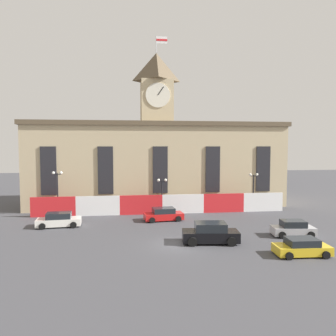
# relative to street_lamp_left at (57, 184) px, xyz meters

# --- Properties ---
(ground_plane) EXTENTS (160.00, 160.00, 0.00)m
(ground_plane) POSITION_rel_street_lamp_left_xyz_m (12.77, -13.68, -3.89)
(ground_plane) COLOR #424247
(civic_building) EXTENTS (36.03, 11.16, 24.29)m
(civic_building) POSITION_rel_street_lamp_left_xyz_m (12.77, 7.05, 2.55)
(civic_building) COLOR #C6B289
(civic_building) RESTS_ON ground
(banner_fence) EXTENTS (31.60, 0.12, 2.41)m
(banner_fence) POSITION_rel_street_lamp_left_xyz_m (12.77, -0.82, -2.68)
(banner_fence) COLOR red
(banner_fence) RESTS_ON ground
(street_lamp_left) EXTENTS (1.26, 0.36, 5.40)m
(street_lamp_left) POSITION_rel_street_lamp_left_xyz_m (0.00, 0.00, 0.00)
(street_lamp_left) COLOR black
(street_lamp_left) RESTS_ON ground
(street_lamp_right) EXTENTS (1.26, 0.36, 4.35)m
(street_lamp_right) POSITION_rel_street_lamp_left_xyz_m (12.82, 0.00, -0.67)
(street_lamp_right) COLOR black
(street_lamp_right) RESTS_ON ground
(street_lamp_center) EXTENTS (1.26, 0.36, 4.91)m
(street_lamp_center) POSITION_rel_street_lamp_left_xyz_m (24.91, 0.00, -0.31)
(street_lamp_center) COLOR black
(street_lamp_center) RESTS_ON ground
(car_yellow_coupe) EXTENTS (4.28, 2.29, 1.35)m
(car_yellow_coupe) POSITION_rel_street_lamp_left_xyz_m (21.86, -17.54, -3.26)
(car_yellow_coupe) COLOR yellow
(car_yellow_coupe) RESTS_ON ground
(car_black_suv) EXTENTS (5.10, 2.81, 1.80)m
(car_black_suv) POSITION_rel_street_lamp_left_xyz_m (15.64, -13.44, -3.06)
(car_black_suv) COLOR black
(car_black_suv) RESTS_ON ground
(car_white_taxi) EXTENTS (4.62, 2.40, 1.50)m
(car_white_taxi) POSITION_rel_street_lamp_left_xyz_m (1.26, -5.84, -3.19)
(car_white_taxi) COLOR white
(car_white_taxi) RESTS_ON ground
(car_red_sedan) EXTENTS (4.57, 2.52, 1.45)m
(car_red_sedan) POSITION_rel_street_lamp_left_xyz_m (12.52, -4.38, -3.22)
(car_red_sedan) COLOR red
(car_red_sedan) RESTS_ON ground
(car_silver_hatch) EXTENTS (4.06, 2.36, 1.50)m
(car_silver_hatch) POSITION_rel_street_lamp_left_xyz_m (23.91, -12.32, -3.20)
(car_silver_hatch) COLOR #B7B7BC
(car_silver_hatch) RESTS_ON ground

